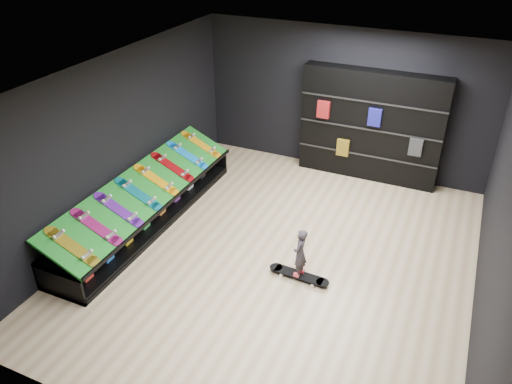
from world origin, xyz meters
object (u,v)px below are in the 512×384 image
at_px(back_shelving, 371,126).
at_px(child, 300,262).
at_px(floor_skateboard, 299,276).
at_px(display_rack, 148,209).

relative_size(back_shelving, child, 5.82).
distance_m(back_shelving, child, 3.81).
xyz_separation_m(floor_skateboard, child, (0.00, 0.00, 0.29)).
relative_size(floor_skateboard, child, 2.01).
xyz_separation_m(display_rack, child, (3.04, -0.40, 0.08)).
xyz_separation_m(display_rack, back_shelving, (3.19, 3.32, 0.88)).
bearing_deg(child, display_rack, -96.67).
distance_m(display_rack, back_shelving, 4.69).
height_order(floor_skateboard, child, child).
relative_size(display_rack, floor_skateboard, 4.59).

